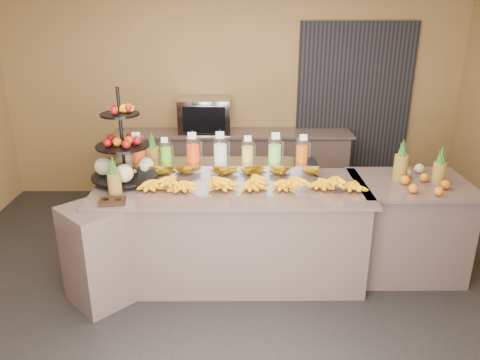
{
  "coord_description": "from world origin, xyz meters",
  "views": [
    {
      "loc": [
        0.06,
        -3.69,
        2.5
      ],
      "look_at": [
        0.08,
        0.3,
        0.99
      ],
      "focal_mm": 35.0,
      "sensor_mm": 36.0,
      "label": 1
    }
  ],
  "objects_px": {
    "pitcher_tray": "(221,169)",
    "oven_warmer": "(205,115)",
    "condiment_caddy": "(112,201)",
    "fruit_stand": "(128,158)",
    "banana_heap": "(254,180)",
    "right_fruit_pile": "(421,177)"
  },
  "relations": [
    {
      "from": "pitcher_tray",
      "to": "oven_warmer",
      "type": "xyz_separation_m",
      "value": [
        -0.25,
        1.67,
        0.14
      ]
    },
    {
      "from": "fruit_stand",
      "to": "condiment_caddy",
      "type": "height_order",
      "value": "fruit_stand"
    },
    {
      "from": "right_fruit_pile",
      "to": "oven_warmer",
      "type": "xyz_separation_m",
      "value": [
        -2.1,
        1.92,
        0.14
      ]
    },
    {
      "from": "condiment_caddy",
      "to": "oven_warmer",
      "type": "bearing_deg",
      "value": 74.68
    },
    {
      "from": "pitcher_tray",
      "to": "condiment_caddy",
      "type": "height_order",
      "value": "pitcher_tray"
    },
    {
      "from": "banana_heap",
      "to": "right_fruit_pile",
      "type": "distance_m",
      "value": 1.54
    },
    {
      "from": "right_fruit_pile",
      "to": "fruit_stand",
      "type": "bearing_deg",
      "value": 177.32
    },
    {
      "from": "condiment_caddy",
      "to": "oven_warmer",
      "type": "height_order",
      "value": "oven_warmer"
    },
    {
      "from": "fruit_stand",
      "to": "right_fruit_pile",
      "type": "xyz_separation_m",
      "value": [
        2.71,
        -0.13,
        -0.15
      ]
    },
    {
      "from": "pitcher_tray",
      "to": "fruit_stand",
      "type": "xyz_separation_m",
      "value": [
        -0.86,
        -0.12,
        0.15
      ]
    },
    {
      "from": "banana_heap",
      "to": "condiment_caddy",
      "type": "bearing_deg",
      "value": -164.5
    },
    {
      "from": "banana_heap",
      "to": "fruit_stand",
      "type": "distance_m",
      "value": 1.19
    },
    {
      "from": "fruit_stand",
      "to": "right_fruit_pile",
      "type": "distance_m",
      "value": 2.71
    },
    {
      "from": "pitcher_tray",
      "to": "fruit_stand",
      "type": "distance_m",
      "value": 0.88
    },
    {
      "from": "condiment_caddy",
      "to": "pitcher_tray",
      "type": "bearing_deg",
      "value": 36.42
    },
    {
      "from": "fruit_stand",
      "to": "right_fruit_pile",
      "type": "relative_size",
      "value": 1.95
    },
    {
      "from": "fruit_stand",
      "to": "banana_heap",
      "type": "bearing_deg",
      "value": -12.21
    },
    {
      "from": "condiment_caddy",
      "to": "banana_heap",
      "type": "bearing_deg",
      "value": 15.5
    },
    {
      "from": "pitcher_tray",
      "to": "banana_heap",
      "type": "distance_m",
      "value": 0.45
    },
    {
      "from": "pitcher_tray",
      "to": "banana_heap",
      "type": "bearing_deg",
      "value": -46.27
    },
    {
      "from": "oven_warmer",
      "to": "fruit_stand",
      "type": "bearing_deg",
      "value": -107.31
    },
    {
      "from": "condiment_caddy",
      "to": "right_fruit_pile",
      "type": "bearing_deg",
      "value": 8.49
    }
  ]
}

